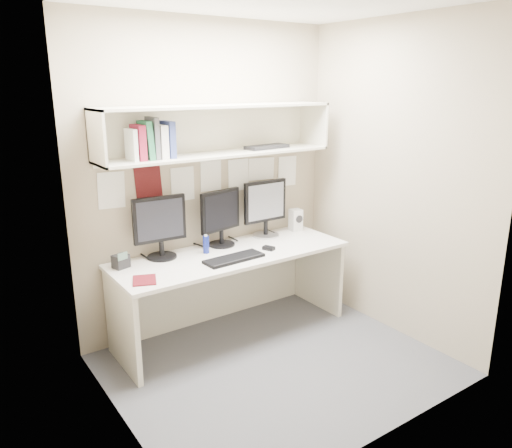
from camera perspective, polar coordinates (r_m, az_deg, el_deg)
floor at (r=3.98m, az=2.46°, el=-15.82°), size 2.40×2.00×0.01m
wall_back at (r=4.30m, az=-5.44°, el=5.21°), size 2.40×0.02×2.60m
wall_front at (r=2.78m, az=15.33°, el=-1.22°), size 2.40×0.02×2.60m
wall_left at (r=2.93m, az=-16.29°, el=-0.42°), size 0.02×2.00×2.60m
wall_right at (r=4.30m, az=15.57°, el=4.71°), size 0.02×2.00×2.60m
desk at (r=4.28m, az=-2.78°, el=-7.87°), size 2.00×0.70×0.73m
overhead_hutch at (r=4.12m, az=-4.62°, el=10.68°), size 2.00×0.38×0.40m
pinned_papers at (r=4.30m, az=-5.38°, el=4.55°), size 1.92×0.01×0.48m
monitor_left at (r=4.02m, az=-10.92°, el=-0.12°), size 0.43×0.24×0.50m
monitor_center at (r=4.27m, az=-4.07°, el=0.94°), size 0.41×0.23×0.48m
monitor_right at (r=4.52m, az=1.07°, el=2.00°), size 0.44×0.24×0.51m
keyboard at (r=3.97m, az=-2.53°, el=-3.96°), size 0.50×0.20×0.02m
mouse at (r=4.21m, az=1.46°, el=-2.78°), size 0.09×0.11×0.03m
speaker at (r=4.74m, az=4.55°, el=0.47°), size 0.12×0.12×0.21m
blue_bottle at (r=4.13m, az=-5.73°, el=-2.33°), size 0.05×0.05×0.16m
maroon_notebook at (r=3.65m, az=-12.63°, el=-6.28°), size 0.22×0.24×0.01m
desk_phone at (r=3.93m, az=-15.19°, el=-4.11°), size 0.13×0.13×0.14m
book_stack at (r=3.81m, az=-11.92°, el=9.27°), size 0.33×0.19×0.31m
hutch_tray at (r=4.36m, az=1.25°, el=8.81°), size 0.41×0.19×0.03m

